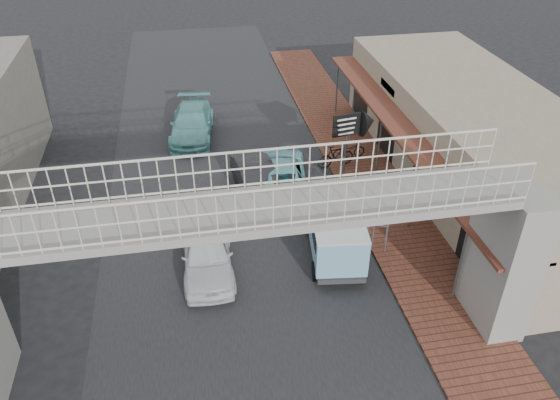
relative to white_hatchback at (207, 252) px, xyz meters
name	(u,v)px	position (x,y,z in m)	size (l,w,h in m)	color
ground	(239,265)	(1.11, -0.06, -0.75)	(120.00, 120.00, 0.00)	black
road_strip	(239,265)	(1.11, -0.06, -0.74)	(10.00, 60.00, 0.01)	black
sidewalk	(382,201)	(7.61, 2.94, -0.70)	(3.00, 40.00, 0.10)	brown
shophouse_row	(477,141)	(12.08, 3.94, 1.26)	(7.20, 18.00, 4.00)	gray
footbridge	(252,270)	(1.11, -4.06, 2.43)	(16.40, 2.40, 6.34)	gray
white_hatchback	(207,252)	(0.00, 0.00, 0.00)	(1.77, 4.40, 1.50)	white
dark_sedan	(257,181)	(2.46, 4.50, -0.04)	(1.50, 4.30, 1.42)	black
angkot_curb	(281,173)	(3.61, 5.05, -0.07)	(2.24, 4.86, 1.35)	#77C7CF
angkot_far	(192,123)	(-0.02, 10.64, -0.01)	(2.06, 5.07, 1.47)	#68B3B5
angkot_van	(335,228)	(4.65, -0.11, 0.51)	(2.30, 4.23, 1.98)	black
motorcycle_near	(349,150)	(7.25, 6.79, -0.23)	(0.56, 1.61, 0.85)	black
motorcycle_far	(336,156)	(6.41, 6.09, -0.10)	(0.52, 1.84, 1.10)	black
street_clock	(385,196)	(6.41, -0.06, 1.66)	(0.72, 0.68, 2.78)	#59595B
arrow_sign	(365,123)	(7.24, 4.93, 2.09)	(2.02, 1.32, 3.39)	#59595B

